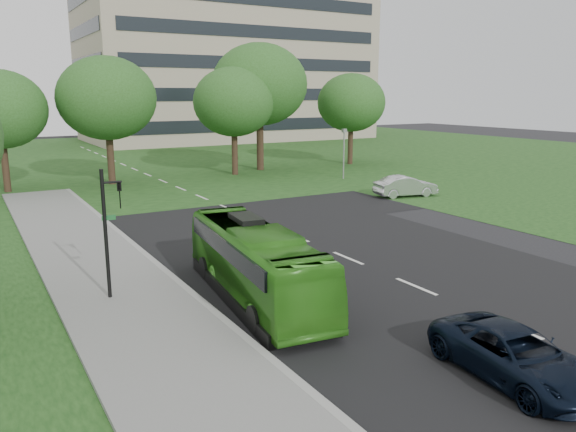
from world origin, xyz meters
The scene contains 12 objects.
ground centered at (0.00, 0.00, 0.00)m, with size 160.00×160.00×0.00m, color black.
street_surfaces centered at (-0.38, 22.75, 0.03)m, with size 120.00×120.00×0.15m.
office_building centered at (21.96, 61.96, 12.50)m, with size 40.10×20.10×25.00m.
tree_park_b centered at (-3.69, 26.58, 6.26)m, with size 7.09×7.09×9.29m.
tree_park_c centered at (6.35, 26.49, 5.93)m, with size 6.59×6.59×8.75m.
tree_park_d centered at (9.54, 28.06, 7.36)m, with size 8.22×8.22×10.87m.
tree_park_e centered at (18.92, 27.48, 5.76)m, with size 6.36×6.36×8.48m.
bus centered at (-5.31, -0.11, 1.21)m, with size 2.04×8.71×2.43m, color #378D1F.
sedan centered at (11.69, 11.62, 0.68)m, with size 1.44×4.13×1.36m, color silver.
suv centered at (-2.50, -8.00, 0.60)m, with size 2.01×4.35×1.21m, color black.
traffic_light centered at (-9.41, 2.00, 2.54)m, with size 0.70×0.21×4.32m.
camera_pole centered at (12.74, 20.00, 2.53)m, with size 0.40×0.37×3.93m.
Camera 1 is at (-13.25, -15.80, 6.60)m, focal length 35.00 mm.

